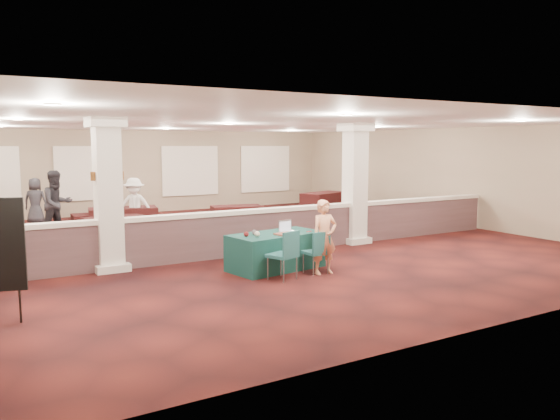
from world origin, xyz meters
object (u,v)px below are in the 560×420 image
woman (324,237)px  attendee_c (362,195)px  attendee_a (57,204)px  far_table_front_left (114,228)px  far_table_front_right (378,211)px  far_table_back_left (102,224)px  conf_chair_main (318,249)px  far_table_back_right (324,202)px  attendee_b (134,206)px  far_table_front_center (237,216)px  conf_chair_side (286,251)px  near_table (276,251)px  far_table_back_center (123,221)px  attendee_d (36,201)px

woman → attendee_c: (6.28, 6.53, 0.07)m
attendee_a → far_table_front_left: bearing=-70.5°
far_table_front_right → far_table_back_left: (-9.13, 1.61, -0.00)m
conf_chair_main → far_table_back_right: size_ratio=0.46×
woman → attendee_b: bearing=109.8°
attendee_a → attendee_b: 2.16m
far_table_front_center → attendee_b: attendee_b is taller
conf_chair_side → attendee_b: bearing=78.0°
far_table_front_left → far_table_back_right: (8.74, 2.28, 0.06)m
near_table → woman: (0.64, -0.88, 0.38)m
far_table_front_center → attendee_c: bearing=-6.1°
far_table_front_right → attendee_b: (-8.21, 1.41, 0.51)m
far_table_front_right → far_table_back_center: bearing=169.3°
near_table → far_table_front_center: 6.50m
conf_chair_main → conf_chair_side: bearing=-173.5°
far_table_front_left → far_table_front_right: 9.02m
attendee_b → far_table_back_center: bearing=174.2°
far_table_back_right → attendee_b: (-7.95, -1.52, 0.45)m
near_table → attendee_d: attendee_d is taller
far_table_front_center → far_table_front_right: (4.84, -1.41, -0.00)m
near_table → far_table_back_center: bearing=94.7°
far_table_front_left → attendee_a: size_ratio=0.85×
conf_chair_main → far_table_back_left: conf_chair_main is taller
near_table → conf_chair_main: 0.99m
far_table_front_right → conf_chair_side: bearing=-141.9°
far_table_front_right → far_table_back_center: 8.65m
far_table_back_right → far_table_front_left: bearing=-165.4°
conf_chair_side → far_table_back_left: 7.55m
conf_chair_main → conf_chair_side: 0.85m
attendee_c → far_table_front_left: bearing=124.2°
far_table_back_center → attendee_d: attendee_d is taller
conf_chair_main → far_table_back_left: (-2.73, 7.20, -0.20)m
near_table → far_table_front_left: size_ratio=1.24×
near_table → attendee_d: (-3.58, 9.81, 0.39)m
conf_chair_side → woman: bearing=-16.5°
far_table_front_right → attendee_a: (-10.27, 2.07, 0.63)m
woman → far_table_front_left: woman is taller
conf_chair_side → far_table_front_left: 6.58m
far_table_back_right → attendee_b: bearing=-169.2°
far_table_back_left → far_table_front_left: bearing=-82.2°
far_table_front_center → far_table_back_right: size_ratio=0.84×
near_table → attendee_a: attendee_a is taller
near_table → conf_chair_side: bearing=-118.0°
far_table_front_left → attendee_b: (0.79, 0.76, 0.51)m
conf_chair_side → attendee_d: bearing=87.1°
near_table → attendee_d: size_ratio=1.29×
near_table → woman: bearing=-63.4°
far_table_front_right → far_table_back_right: size_ratio=0.84×
far_table_back_left → attendee_d: bearing=111.6°
far_table_back_right → attendee_a: attendee_a is taller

